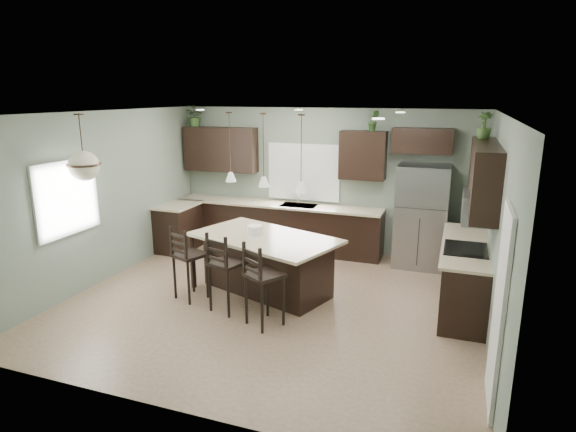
# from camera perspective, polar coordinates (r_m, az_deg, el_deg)

# --- Properties ---
(ground) EXTENTS (6.00, 6.00, 0.00)m
(ground) POSITION_cam_1_polar(r_m,az_deg,el_deg) (7.42, -1.79, -10.06)
(ground) COLOR #9E8466
(ground) RESTS_ON ground
(pantry_door) EXTENTS (0.04, 0.82, 2.04)m
(pantry_door) POSITION_cam_1_polar(r_m,az_deg,el_deg) (5.18, 23.73, -10.17)
(pantry_door) COLOR white
(pantry_door) RESTS_ON ground
(window_back) EXTENTS (1.35, 0.02, 1.00)m
(window_back) POSITION_cam_1_polar(r_m,az_deg,el_deg) (9.59, 1.88, 5.23)
(window_back) COLOR white
(window_back) RESTS_ON room_shell
(window_left) EXTENTS (0.02, 1.10, 1.00)m
(window_left) POSITION_cam_1_polar(r_m,az_deg,el_deg) (7.89, -24.79, 1.94)
(window_left) COLOR white
(window_left) RESTS_ON room_shell
(left_return_cabs) EXTENTS (0.60, 0.90, 0.90)m
(left_return_cabs) POSITION_cam_1_polar(r_m,az_deg,el_deg) (9.87, -12.88, -1.40)
(left_return_cabs) COLOR black
(left_return_cabs) RESTS_ON ground
(left_return_countertop) EXTENTS (0.66, 0.96, 0.04)m
(left_return_countertop) POSITION_cam_1_polar(r_m,az_deg,el_deg) (9.75, -12.93, 1.25)
(left_return_countertop) COLOR beige
(left_return_countertop) RESTS_ON left_return_cabs
(back_lower_cabs) EXTENTS (4.20, 0.60, 0.90)m
(back_lower_cabs) POSITION_cam_1_polar(r_m,az_deg,el_deg) (9.71, -1.22, -1.30)
(back_lower_cabs) COLOR black
(back_lower_cabs) RESTS_ON ground
(back_countertop) EXTENTS (4.20, 0.66, 0.04)m
(back_countertop) POSITION_cam_1_polar(r_m,az_deg,el_deg) (9.58, -1.27, 1.38)
(back_countertop) COLOR beige
(back_countertop) RESTS_ON back_lower_cabs
(sink_inset) EXTENTS (0.70, 0.45, 0.01)m
(sink_inset) POSITION_cam_1_polar(r_m,az_deg,el_deg) (9.43, 1.28, 1.27)
(sink_inset) COLOR gray
(sink_inset) RESTS_ON back_countertop
(faucet) EXTENTS (0.02, 0.02, 0.28)m
(faucet) POSITION_cam_1_polar(r_m,az_deg,el_deg) (9.37, 1.23, 2.09)
(faucet) COLOR silver
(faucet) RESTS_ON back_countertop
(back_upper_left) EXTENTS (1.55, 0.34, 0.90)m
(back_upper_left) POSITION_cam_1_polar(r_m,az_deg,el_deg) (10.07, -7.99, 7.83)
(back_upper_left) COLOR black
(back_upper_left) RESTS_ON room_shell
(back_upper_right) EXTENTS (0.85, 0.34, 0.90)m
(back_upper_right) POSITION_cam_1_polar(r_m,az_deg,el_deg) (9.09, 8.87, 7.12)
(back_upper_right) COLOR black
(back_upper_right) RESTS_ON room_shell
(fridge_header) EXTENTS (1.05, 0.34, 0.45)m
(fridge_header) POSITION_cam_1_polar(r_m,az_deg,el_deg) (8.93, 15.65, 8.57)
(fridge_header) COLOR black
(fridge_header) RESTS_ON room_shell
(right_lower_cabs) EXTENTS (0.60, 2.35, 0.90)m
(right_lower_cabs) POSITION_cam_1_polar(r_m,az_deg,el_deg) (7.63, 20.14, -6.63)
(right_lower_cabs) COLOR black
(right_lower_cabs) RESTS_ON ground
(right_countertop) EXTENTS (0.66, 2.35, 0.04)m
(right_countertop) POSITION_cam_1_polar(r_m,az_deg,el_deg) (7.48, 20.30, -3.25)
(right_countertop) COLOR beige
(right_countertop) RESTS_ON right_lower_cabs
(cooktop) EXTENTS (0.58, 0.75, 0.02)m
(cooktop) POSITION_cam_1_polar(r_m,az_deg,el_deg) (7.21, 20.32, -3.68)
(cooktop) COLOR black
(cooktop) RESTS_ON right_countertop
(wall_oven_front) EXTENTS (0.01, 0.72, 0.60)m
(wall_oven_front) POSITION_cam_1_polar(r_m,az_deg,el_deg) (7.37, 17.76, -7.17)
(wall_oven_front) COLOR gray
(wall_oven_front) RESTS_ON right_lower_cabs
(right_upper_cabs) EXTENTS (0.34, 2.35, 0.90)m
(right_upper_cabs) POSITION_cam_1_polar(r_m,az_deg,el_deg) (7.26, 22.18, 4.44)
(right_upper_cabs) COLOR black
(right_upper_cabs) RESTS_ON room_shell
(microwave) EXTENTS (0.40, 0.75, 0.40)m
(microwave) POSITION_cam_1_polar(r_m,az_deg,el_deg) (7.06, 21.55, 0.93)
(microwave) COLOR gray
(microwave) RESTS_ON right_upper_cabs
(refrigerator) EXTENTS (0.90, 0.74, 1.85)m
(refrigerator) POSITION_cam_1_polar(r_m,az_deg,el_deg) (8.94, 15.53, -0.05)
(refrigerator) COLOR gray
(refrigerator) RESTS_ON ground
(kitchen_island) EXTENTS (2.53, 1.94, 0.92)m
(kitchen_island) POSITION_cam_1_polar(r_m,az_deg,el_deg) (7.57, -2.76, -5.79)
(kitchen_island) COLOR black
(kitchen_island) RESTS_ON ground
(serving_dish) EXTENTS (0.24, 0.24, 0.14)m
(serving_dish) POSITION_cam_1_polar(r_m,az_deg,el_deg) (7.53, -3.95, -1.65)
(serving_dish) COLOR white
(serving_dish) RESTS_ON kitchen_island
(bar_stool_left) EXTENTS (0.56, 0.56, 1.15)m
(bar_stool_left) POSITION_cam_1_polar(r_m,az_deg,el_deg) (7.46, -11.52, -5.45)
(bar_stool_left) COLOR black
(bar_stool_left) RESTS_ON ground
(bar_stool_center) EXTENTS (0.55, 0.55, 1.19)m
(bar_stool_center) POSITION_cam_1_polar(r_m,az_deg,el_deg) (6.96, -7.19, -6.54)
(bar_stool_center) COLOR black
(bar_stool_center) RESTS_ON ground
(bar_stool_right) EXTENTS (0.60, 0.60, 1.18)m
(bar_stool_right) POSITION_cam_1_polar(r_m,az_deg,el_deg) (6.50, -2.79, -8.06)
(bar_stool_right) COLOR black
(bar_stool_right) RESTS_ON ground
(pendant_left) EXTENTS (0.17, 0.17, 1.10)m
(pendant_left) POSITION_cam_1_polar(r_m,az_deg,el_deg) (7.64, -6.90, 8.11)
(pendant_left) COLOR white
(pendant_left) RESTS_ON room_shell
(pendant_center) EXTENTS (0.17, 0.17, 1.10)m
(pendant_center) POSITION_cam_1_polar(r_m,az_deg,el_deg) (7.15, -2.93, 7.78)
(pendant_center) COLOR white
(pendant_center) RESTS_ON room_shell
(pendant_right) EXTENTS (0.17, 0.17, 1.10)m
(pendant_right) POSITION_cam_1_polar(r_m,az_deg,el_deg) (6.71, 1.57, 7.36)
(pendant_right) COLOR silver
(pendant_right) RESTS_ON room_shell
(chandelier) EXTENTS (0.47, 0.47, 0.97)m
(chandelier) POSITION_cam_1_polar(r_m,az_deg,el_deg) (7.53, -23.22, 7.49)
(chandelier) COLOR beige
(chandelier) RESTS_ON room_shell
(plant_back_left) EXTENTS (0.50, 0.47, 0.44)m
(plant_back_left) POSITION_cam_1_polar(r_m,az_deg,el_deg) (10.25, -10.92, 11.58)
(plant_back_left) COLOR #2E4E22
(plant_back_left) RESTS_ON back_upper_left
(plant_back_right) EXTENTS (0.26, 0.24, 0.38)m
(plant_back_right) POSITION_cam_1_polar(r_m,az_deg,el_deg) (8.98, 10.10, 11.08)
(plant_back_right) COLOR #305826
(plant_back_right) RESTS_ON back_upper_right
(plant_right_wall) EXTENTS (0.28, 0.28, 0.40)m
(plant_right_wall) POSITION_cam_1_polar(r_m,az_deg,el_deg) (7.82, 22.25, 9.90)
(plant_right_wall) COLOR #345425
(plant_right_wall) RESTS_ON right_upper_cabs
(room_shell) EXTENTS (6.00, 6.00, 6.00)m
(room_shell) POSITION_cam_1_polar(r_m,az_deg,el_deg) (6.90, -1.90, 2.91)
(room_shell) COLOR slate
(room_shell) RESTS_ON ground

